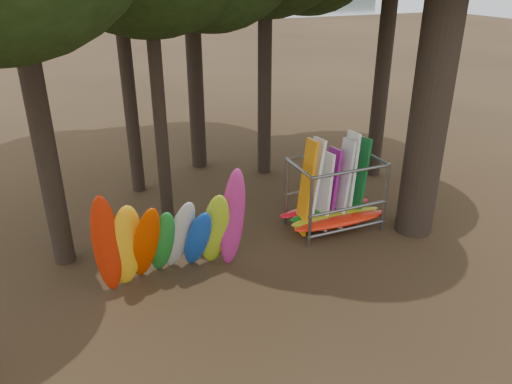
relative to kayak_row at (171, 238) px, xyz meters
name	(u,v)px	position (x,y,z in m)	size (l,w,h in m)	color
ground	(278,262)	(2.77, -0.10, -1.28)	(120.00, 120.00, 0.00)	#47331E
lake	(76,27)	(2.77, 59.90, -1.28)	(160.00, 160.00, 0.00)	gray
kayak_row	(171,238)	(0.00, 0.00, 0.00)	(3.67, 2.04, 3.16)	red
storage_rack	(334,197)	(5.11, 1.04, -0.29)	(3.12, 1.50, 2.80)	slate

